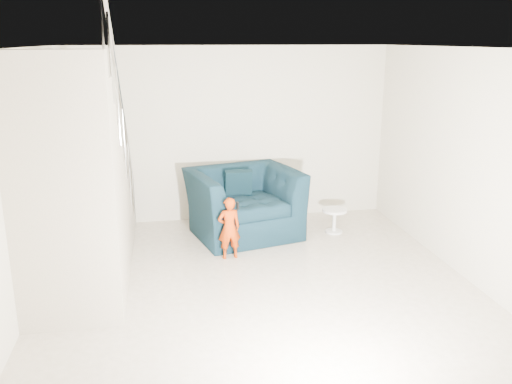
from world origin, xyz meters
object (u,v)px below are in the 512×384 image
at_px(toddler, 229,228).
at_px(staircase, 79,208).
at_px(side_table, 334,217).
at_px(armchair, 244,203).

relative_size(toddler, staircase, 0.23).
height_order(side_table, staircase, staircase).
height_order(toddler, staircase, staircase).
xyz_separation_m(toddler, side_table, (1.66, 0.70, -0.17)).
xyz_separation_m(armchair, staircase, (-2.10, -1.38, 0.46)).
distance_m(toddler, side_table, 1.81).
bearing_deg(side_table, staircase, -160.39).
xyz_separation_m(toddler, staircase, (-1.77, -0.52, 0.53)).
bearing_deg(toddler, side_table, -165.39).
distance_m(armchair, toddler, 0.92).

